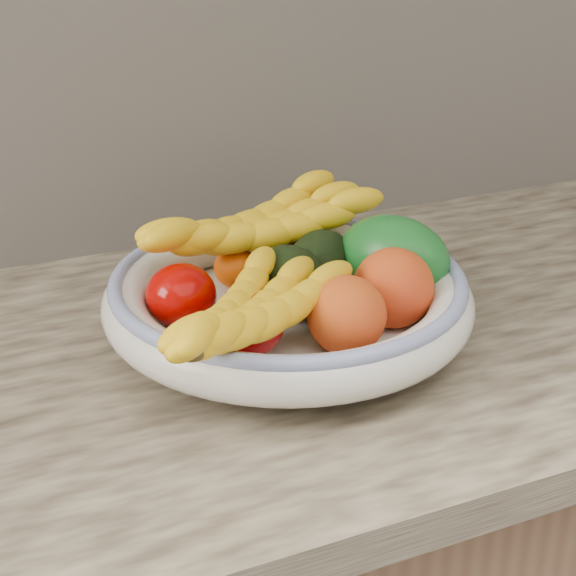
# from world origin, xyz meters

# --- Properties ---
(fruit_bowl) EXTENTS (0.39, 0.39, 0.08)m
(fruit_bowl) POSITION_xyz_m (0.00, 1.66, 0.95)
(fruit_bowl) COLOR silver
(fruit_bowl) RESTS_ON kitchen_counter
(clementine_back_left) EXTENTS (0.06, 0.06, 0.05)m
(clementine_back_left) POSITION_xyz_m (-0.03, 1.75, 0.95)
(clementine_back_left) COLOR #FF5F05
(clementine_back_left) RESTS_ON fruit_bowl
(clementine_back_right) EXTENTS (0.06, 0.06, 0.04)m
(clementine_back_right) POSITION_xyz_m (0.04, 1.75, 0.95)
(clementine_back_right) COLOR #E05C04
(clementine_back_right) RESTS_ON fruit_bowl
(tomato_left) EXTENTS (0.08, 0.08, 0.07)m
(tomato_left) POSITION_xyz_m (-0.11, 1.68, 0.96)
(tomato_left) COLOR #A70300
(tomato_left) RESTS_ON fruit_bowl
(tomato_near_left) EXTENTS (0.09, 0.09, 0.06)m
(tomato_near_left) POSITION_xyz_m (-0.07, 1.60, 0.96)
(tomato_near_left) COLOR #A50003
(tomato_near_left) RESTS_ON fruit_bowl
(avocado_center) EXTENTS (0.08, 0.11, 0.07)m
(avocado_center) POSITION_xyz_m (0.00, 1.67, 0.96)
(avocado_center) COLOR black
(avocado_center) RESTS_ON fruit_bowl
(avocado_right) EXTENTS (0.12, 0.12, 0.07)m
(avocado_right) POSITION_xyz_m (0.06, 1.70, 0.96)
(avocado_right) COLOR black
(avocado_right) RESTS_ON fruit_bowl
(green_mango) EXTENTS (0.16, 0.17, 0.11)m
(green_mango) POSITION_xyz_m (0.12, 1.66, 0.98)
(green_mango) COLOR #10591B
(green_mango) RESTS_ON fruit_bowl
(peach_front) EXTENTS (0.10, 0.10, 0.08)m
(peach_front) POSITION_xyz_m (0.02, 1.57, 0.97)
(peach_front) COLOR orange
(peach_front) RESTS_ON fruit_bowl
(peach_right) EXTENTS (0.11, 0.11, 0.08)m
(peach_right) POSITION_xyz_m (0.09, 1.60, 0.97)
(peach_right) COLOR orange
(peach_right) RESTS_ON fruit_bowl
(banana_bunch_back) EXTENTS (0.33, 0.18, 0.09)m
(banana_bunch_back) POSITION_xyz_m (0.00, 1.75, 0.99)
(banana_bunch_back) COLOR yellow
(banana_bunch_back) RESTS_ON fruit_bowl
(banana_bunch_front) EXTENTS (0.28, 0.26, 0.08)m
(banana_bunch_front) POSITION_xyz_m (-0.08, 1.57, 0.98)
(banana_bunch_front) COLOR yellow
(banana_bunch_front) RESTS_ON fruit_bowl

